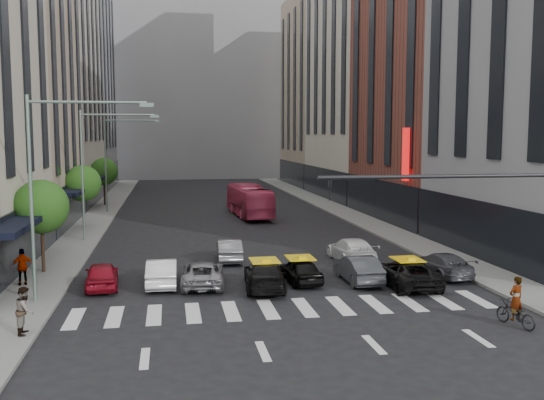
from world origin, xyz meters
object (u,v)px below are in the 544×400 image
streetlamp_near (53,170)px  motorcycle (515,314)px  streetlamp_far (116,152)px  taxi_left (265,275)px  taxi_center (300,270)px  streetlamp_mid (96,157)px  car_red (102,275)px  pedestrian_far (23,267)px  bus (249,201)px  pedestrian_near (25,310)px  car_white_front (162,272)px

streetlamp_near → motorcycle: size_ratio=4.72×
streetlamp_far → taxi_left: streetlamp_far is taller
streetlamp_far → taxi_left: (9.44, -31.01, -5.22)m
taxi_center → streetlamp_mid: bearing=-57.8°
streetlamp_near → car_red: streetlamp_near is taller
taxi_left → pedestrian_far: 11.78m
motorcycle → bus: bearing=-96.1°
streetlamp_mid → bus: streetlamp_mid is taller
pedestrian_near → pedestrian_far: (-1.79, 7.69, 0.02)m
taxi_center → taxi_left: bearing=17.7°
motorcycle → pedestrian_far: 22.44m
pedestrian_far → car_red: bearing=151.0°
car_white_front → taxi_left: bearing=164.9°
taxi_center → pedestrian_near: 13.43m
taxi_left → pedestrian_near: 11.29m
motorcycle → pedestrian_far: pedestrian_far is taller
pedestrian_far → bus: bearing=-139.3°
taxi_left → bus: bus is taller
bus → pedestrian_near: 34.31m
taxi_left → taxi_center: size_ratio=1.28×
car_red → taxi_center: (9.75, -0.52, -0.02)m
car_white_front → pedestrian_near: size_ratio=2.35×
streetlamp_far → bus: size_ratio=0.86×
streetlamp_far → motorcycle: streetlamp_far is taller
streetlamp_far → pedestrian_near: bearing=-90.6°
streetlamp_near → pedestrian_near: streetlamp_near is taller
pedestrian_near → streetlamp_near: bearing=-5.7°
streetlamp_mid → taxi_center: size_ratio=2.43×
streetlamp_far → pedestrian_near: (-0.36, -36.60, -4.87)m
streetlamp_near → bus: streetlamp_near is taller
pedestrian_far → taxi_center: bearing=156.2°
car_red → motorcycle: bearing=147.6°
streetlamp_far → car_red: (1.65, -29.61, -5.25)m
car_white_front → pedestrian_near: pedestrian_near is taller
streetlamp_near → pedestrian_far: bearing=124.8°
car_white_front → taxi_center: size_ratio=1.12×
car_red → pedestrian_far: 3.88m
taxi_left → pedestrian_far: (-11.59, 2.10, 0.37)m
streetlamp_near → bus: size_ratio=0.86×
streetlamp_far → motorcycle: 42.86m
streetlamp_near → motorcycle: 20.01m
taxi_left → bus: size_ratio=0.45×
bus → car_red: bearing=63.2°
car_white_front → taxi_center: bearing=176.6°
taxi_center → car_red: bearing=-9.7°
pedestrian_near → car_white_front: bearing=-36.1°
car_red → taxi_left: (7.80, -1.40, 0.03)m
motorcycle → streetlamp_near: bearing=-35.7°
taxi_center → motorcycle: size_ratio=1.94×
streetlamp_far → bus: streetlamp_far is taller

